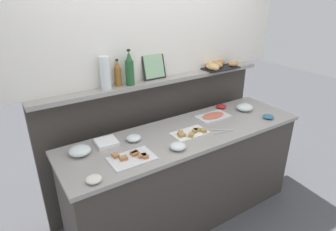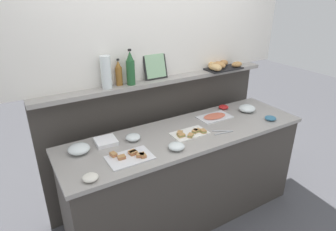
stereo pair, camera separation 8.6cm
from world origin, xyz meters
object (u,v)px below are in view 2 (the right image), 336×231
condiment_bowl_dark (90,177)px  condiment_bowl_cream (270,118)px  glass_bowl_extra (79,149)px  napkin_stack (106,141)px  glass_bowl_large (133,137)px  glass_bowl_small (247,109)px  vinegar_bottle_amber (119,74)px  wine_bottle_green (130,69)px  framed_picture (155,66)px  condiment_bowl_red (224,107)px  glass_bowl_medium (176,146)px  sandwich_platter_front (130,157)px  cold_cuts_platter (215,117)px  bread_basket (219,66)px  sandwich_platter_side (190,133)px  serving_tongs (224,132)px  water_carafe (106,72)px

condiment_bowl_dark → condiment_bowl_cream: bearing=1.5°
glass_bowl_extra → napkin_stack: size_ratio=0.99×
glass_bowl_large → glass_bowl_small: bearing=-2.0°
napkin_stack → condiment_bowl_cream: bearing=-13.9°
glass_bowl_large → vinegar_bottle_amber: (0.05, 0.35, 0.46)m
condiment_bowl_cream → wine_bottle_green: wine_bottle_green is taller
wine_bottle_green → framed_picture: wine_bottle_green is taller
glass_bowl_small → framed_picture: framed_picture is taller
framed_picture → condiment_bowl_dark: bearing=-141.1°
glass_bowl_extra → condiment_bowl_red: bearing=4.0°
vinegar_bottle_amber → glass_bowl_medium: bearing=-74.5°
sandwich_platter_front → condiment_bowl_dark: bearing=-161.3°
glass_bowl_medium → framed_picture: bearing=74.7°
napkin_stack → framed_picture: (0.63, 0.30, 0.48)m
glass_bowl_large → condiment_bowl_red: size_ratio=1.20×
condiment_bowl_cream → condiment_bowl_red: (-0.20, 0.45, -0.00)m
cold_cuts_platter → framed_picture: size_ratio=1.35×
glass_bowl_small → condiment_bowl_red: size_ratio=1.62×
glass_bowl_medium → bread_basket: size_ratio=0.32×
vinegar_bottle_amber → framed_picture: 0.37m
vinegar_bottle_amber → framed_picture: framed_picture is taller
cold_cuts_platter → wine_bottle_green: size_ratio=1.04×
sandwich_platter_side → serving_tongs: size_ratio=1.73×
glass_bowl_extra → bread_basket: size_ratio=0.41×
glass_bowl_extra → framed_picture: 1.03m
glass_bowl_small → condiment_bowl_red: bearing=131.0°
wine_bottle_green → vinegar_bottle_amber: bearing=156.0°
glass_bowl_extra → wine_bottle_green: 0.81m
bread_basket → framed_picture: bearing=176.3°
sandwich_platter_side → glass_bowl_extra: 0.93m
glass_bowl_small → condiment_bowl_red: glass_bowl_small is taller
glass_bowl_large → condiment_bowl_red: 1.11m
glass_bowl_extra → sandwich_platter_front: bearing=-41.6°
sandwich_platter_front → glass_bowl_medium: glass_bowl_medium is taller
condiment_bowl_dark → napkin_stack: 0.49m
sandwich_platter_side → bread_basket: size_ratio=0.78×
condiment_bowl_cream → framed_picture: framed_picture is taller
condiment_bowl_dark → condiment_bowl_red: 1.65m
condiment_bowl_red → wine_bottle_green: bearing=169.8°
sandwich_platter_front → condiment_bowl_red: bearing=17.0°
framed_picture → water_carafe: (-0.49, -0.04, 0.02)m
vinegar_bottle_amber → framed_picture: (0.37, 0.01, 0.02)m
glass_bowl_large → glass_bowl_medium: bearing=-53.5°
bread_basket → vinegar_bottle_amber: bearing=178.1°
condiment_bowl_cream → water_carafe: bearing=155.3°
condiment_bowl_dark → glass_bowl_medium: bearing=3.6°
sandwich_platter_side → sandwich_platter_front: bearing=-172.4°
condiment_bowl_red → wine_bottle_green: wine_bottle_green is taller
sandwich_platter_front → serving_tongs: (0.88, -0.04, -0.01)m
glass_bowl_small → framed_picture: (-0.84, 0.41, 0.47)m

